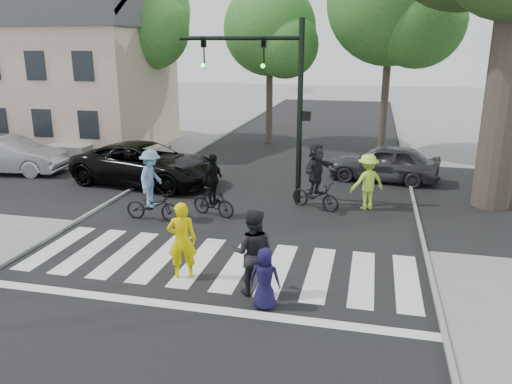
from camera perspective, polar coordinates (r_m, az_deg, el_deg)
ground at (r=11.63m, az=-5.88°, el=-10.10°), size 120.00×120.00×0.00m
road_stem at (r=16.07m, az=-0.11°, el=-2.35°), size 10.00×70.00×0.01m
road_cross at (r=18.87m, az=1.99°, el=0.50°), size 70.00×10.00×0.01m
curb_left at (r=17.86m, az=-16.08°, el=-0.93°), size 0.10×70.00×0.10m
curb_right at (r=15.75m, az=18.11°, el=-3.43°), size 0.10×70.00×0.10m
crosswalk at (r=12.19m, az=-4.86°, el=-8.73°), size 10.00×3.85×0.01m
traffic_signal at (r=16.36m, az=2.11°, el=11.93°), size 4.45×0.29×6.00m
bg_tree_0 at (r=31.06m, az=-21.52°, el=17.12°), size 5.46×5.20×8.97m
bg_tree_1 at (r=28.12m, az=-13.28°, el=19.01°), size 6.09×5.80×9.80m
bg_tree_2 at (r=26.95m, az=2.05°, el=17.69°), size 5.04×4.80×8.40m
bg_tree_3 at (r=25.16m, az=15.97°, el=19.85°), size 6.30×6.00×10.20m
house at (r=28.16m, az=-19.49°, el=12.70°), size 8.40×8.10×8.82m
pedestrian_woman at (r=11.52m, az=-8.45°, el=-5.49°), size 0.77×0.62×1.82m
pedestrian_child at (r=10.22m, az=1.02°, el=-9.88°), size 0.65×0.43×1.30m
pedestrian_adult at (r=10.66m, az=-0.36°, el=-6.90°), size 0.98×0.79×1.91m
cyclist_left at (r=15.43m, az=-11.82°, el=0.19°), size 1.75×1.14×2.21m
cyclist_mid at (r=15.58m, az=-4.94°, el=0.11°), size 1.58×1.00×1.99m
cyclist_right at (r=16.31m, az=6.87°, el=1.38°), size 1.83×1.68×2.19m
car_suv at (r=19.64m, az=-12.40°, el=3.15°), size 6.10×3.50×1.60m
car_silver at (r=23.29m, az=-26.44°, el=3.79°), size 4.86×2.19×1.55m
car_grey at (r=20.33m, az=14.42°, el=3.26°), size 4.45×2.19×1.46m
bystander_hivis at (r=16.59m, az=12.61°, el=1.14°), size 1.37×1.21×1.84m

